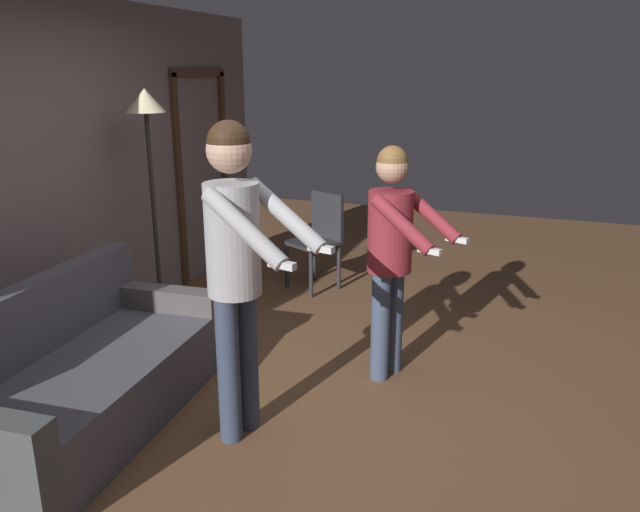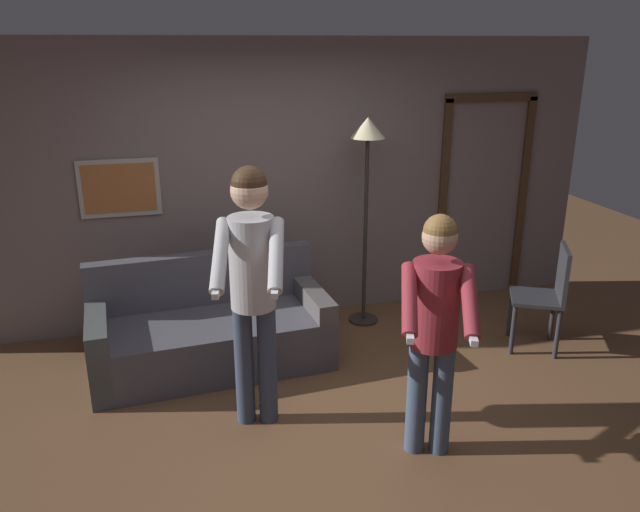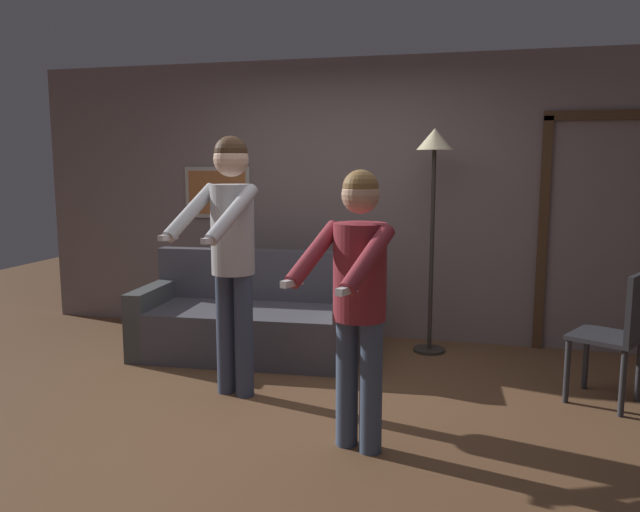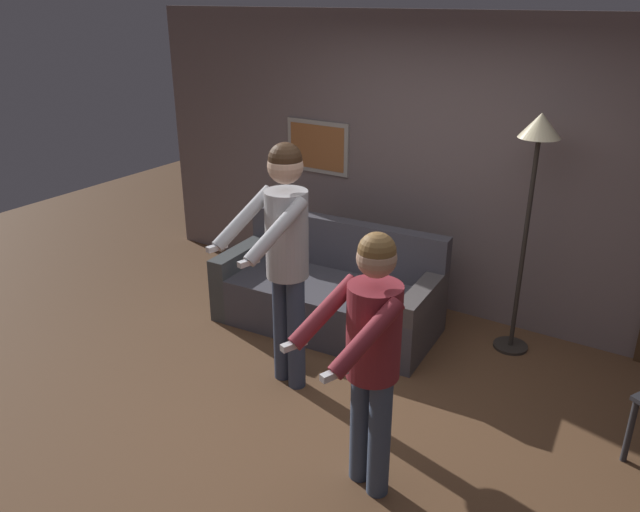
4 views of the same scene
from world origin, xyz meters
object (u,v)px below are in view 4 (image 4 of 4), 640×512
torchiere_lamp (536,161)px  person_standing_left (285,244)px  couch (329,295)px  person_standing_right (371,346)px

torchiere_lamp → person_standing_left: (-1.27, -1.40, -0.46)m
couch → torchiere_lamp: 2.03m
person_standing_left → person_standing_right: 1.20m
couch → torchiere_lamp: torchiere_lamp is taller
torchiere_lamp → person_standing_left: size_ratio=1.06×
couch → person_standing_left: 1.28m
torchiere_lamp → person_standing_right: bearing=-97.1°
person_standing_right → person_standing_left: bearing=148.3°
couch → person_standing_right: (1.24, -1.56, 0.68)m
couch → person_standing_right: person_standing_right is taller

